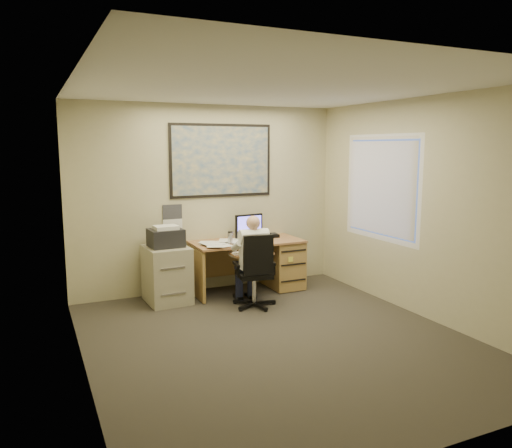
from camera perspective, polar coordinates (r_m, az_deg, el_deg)
name	(u,v)px	position (r m, az deg, el deg)	size (l,w,h in m)	color
room_shell	(279,218)	(5.27, 2.61, 0.64)	(4.00, 4.50, 2.70)	#312D26
desk	(267,259)	(7.45, 1.23, -4.03)	(1.60, 0.97, 1.11)	#AA7548
world_map	(222,161)	(7.34, -3.96, 7.24)	(1.56, 0.03, 1.06)	#1E4C93
wall_calendar	(173,219)	(7.19, -9.52, 0.55)	(0.28, 0.01, 0.42)	white
window_blinds	(381,188)	(6.99, 14.10, 4.05)	(0.06, 1.40, 1.30)	beige
filing_cabinet	(167,269)	(6.91, -10.18, -5.10)	(0.58, 0.68, 1.06)	#A7A287
office_chair	(256,286)	(6.61, 0.00, -7.06)	(0.68, 0.68, 0.99)	black
person	(253,261)	(6.60, -0.34, -4.27)	(0.49, 0.70, 1.21)	white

